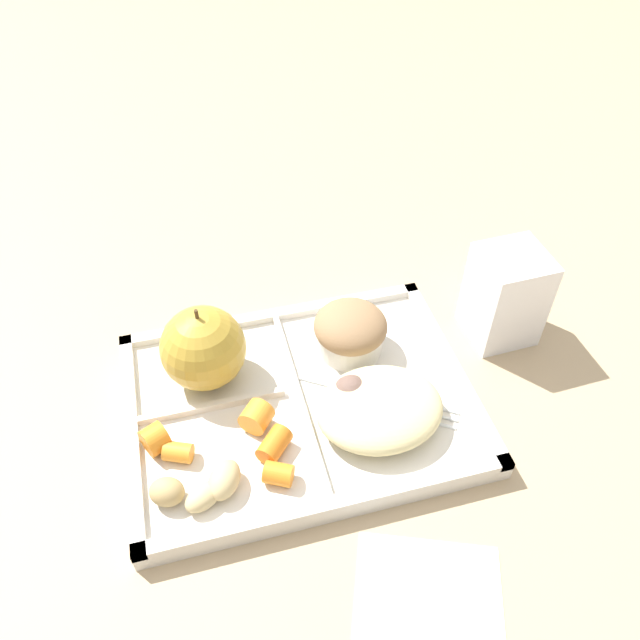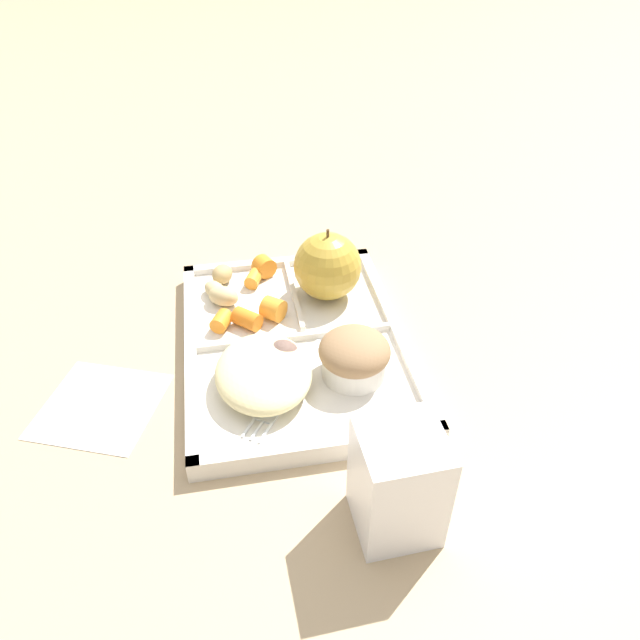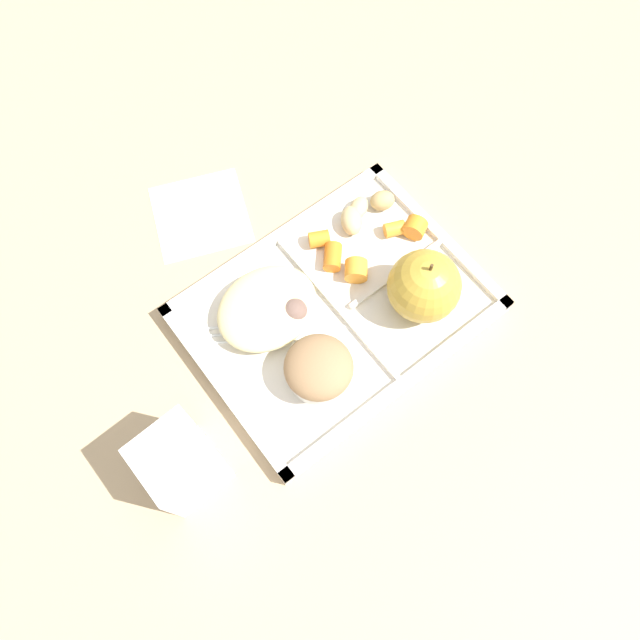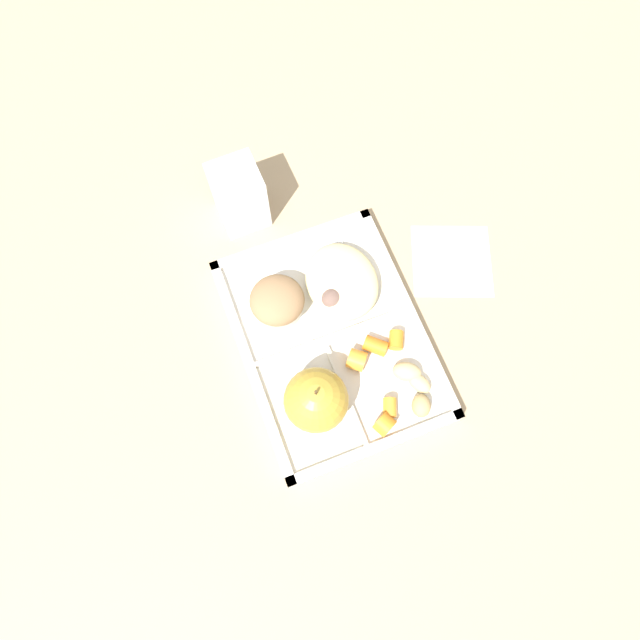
{
  "view_description": "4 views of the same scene",
  "coord_description": "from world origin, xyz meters",
  "px_view_note": "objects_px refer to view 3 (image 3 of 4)",
  "views": [
    {
      "loc": [
        -0.08,
        -0.37,
        0.51
      ],
      "look_at": [
        0.04,
        0.06,
        0.06
      ],
      "focal_mm": 34.98,
      "sensor_mm": 36.0,
      "label": 1
    },
    {
      "loc": [
        0.53,
        -0.07,
        0.47
      ],
      "look_at": [
        0.01,
        0.03,
        0.05
      ],
      "focal_mm": 33.78,
      "sensor_mm": 36.0,
      "label": 2
    },
    {
      "loc": [
        0.19,
        0.21,
        0.66
      ],
      "look_at": [
        0.04,
        0.02,
        0.07
      ],
      "focal_mm": 33.36,
      "sensor_mm": 36.0,
      "label": 3
    },
    {
      "loc": [
        -0.22,
        0.1,
        0.77
      ],
      "look_at": [
        0.01,
        0.01,
        0.08
      ],
      "focal_mm": 31.36,
      "sensor_mm": 36.0,
      "label": 4
    }
  ],
  "objects_px": {
    "bran_muffin": "(319,369)",
    "plastic_fork": "(263,332)",
    "green_apple": "(424,286)",
    "lunch_tray": "(336,310)",
    "milk_carton": "(182,464)"
  },
  "relations": [
    {
      "from": "lunch_tray",
      "to": "plastic_fork",
      "type": "bearing_deg",
      "value": -18.3
    },
    {
      "from": "green_apple",
      "to": "plastic_fork",
      "type": "height_order",
      "value": "green_apple"
    },
    {
      "from": "lunch_tray",
      "to": "plastic_fork",
      "type": "distance_m",
      "value": 0.09
    },
    {
      "from": "green_apple",
      "to": "milk_carton",
      "type": "height_order",
      "value": "green_apple"
    },
    {
      "from": "green_apple",
      "to": "lunch_tray",
      "type": "bearing_deg",
      "value": -33.11
    },
    {
      "from": "lunch_tray",
      "to": "green_apple",
      "type": "bearing_deg",
      "value": 146.89
    },
    {
      "from": "bran_muffin",
      "to": "milk_carton",
      "type": "xyz_separation_m",
      "value": [
        0.17,
        -0.0,
        0.01
      ]
    },
    {
      "from": "milk_carton",
      "to": "bran_muffin",
      "type": "bearing_deg",
      "value": 176.86
    },
    {
      "from": "lunch_tray",
      "to": "plastic_fork",
      "type": "relative_size",
      "value": 2.39
    },
    {
      "from": "plastic_fork",
      "to": "milk_carton",
      "type": "height_order",
      "value": "milk_carton"
    },
    {
      "from": "lunch_tray",
      "to": "milk_carton",
      "type": "distance_m",
      "value": 0.25
    },
    {
      "from": "bran_muffin",
      "to": "plastic_fork",
      "type": "height_order",
      "value": "bran_muffin"
    },
    {
      "from": "lunch_tray",
      "to": "green_apple",
      "type": "relative_size",
      "value": 3.59
    },
    {
      "from": "green_apple",
      "to": "bran_muffin",
      "type": "relative_size",
      "value": 1.23
    },
    {
      "from": "green_apple",
      "to": "plastic_fork",
      "type": "distance_m",
      "value": 0.19
    }
  ]
}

